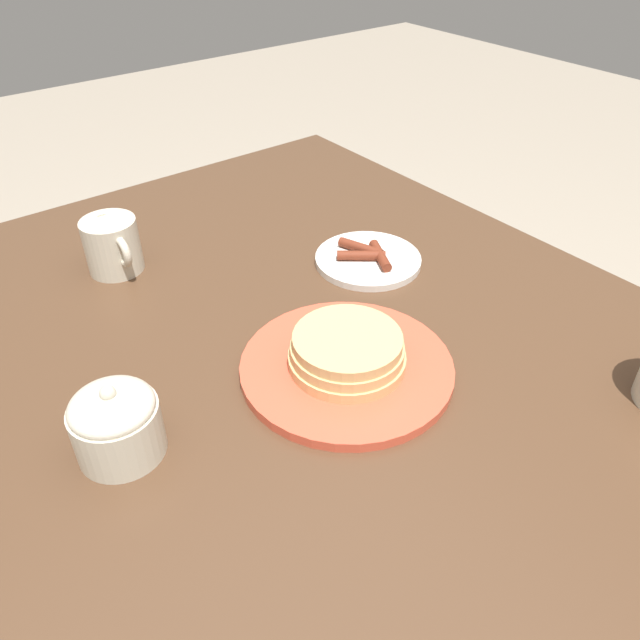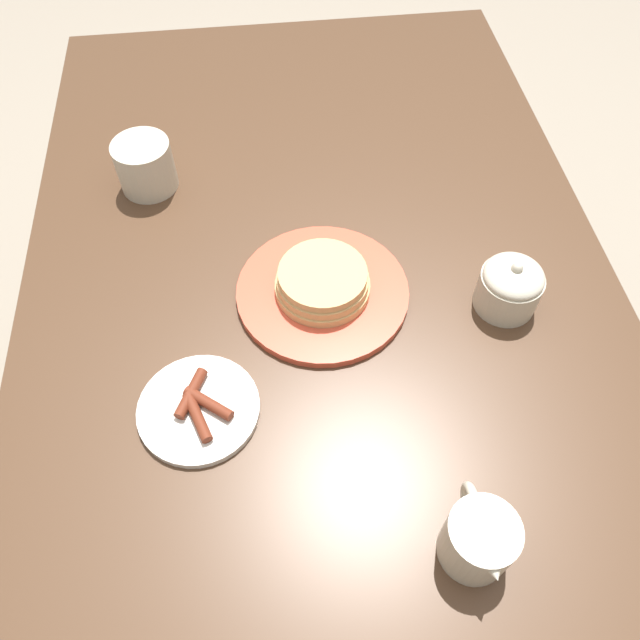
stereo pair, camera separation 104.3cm
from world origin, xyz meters
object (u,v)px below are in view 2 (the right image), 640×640
Objects in this scene: pancake_plate at (322,287)px; coffee_mug at (145,164)px; side_plate_bacon at (199,408)px; sugar_bowl at (510,286)px; creamer_pitcher at (479,540)px.

pancake_plate is 2.02× the size of coffee_mug.
sugar_bowl reaches higher than side_plate_bacon.
pancake_plate is 0.25m from sugar_bowl.
creamer_pitcher is (-0.37, -0.12, 0.02)m from pancake_plate.
side_plate_bacon is 0.36m from creamer_pitcher.
creamer_pitcher is 0.35m from sugar_bowl.
creamer_pitcher and sugar_bowl have the same top height.
sugar_bowl is at bearing -100.32° from pancake_plate.
creamer_pitcher reaches higher than pancake_plate.
creamer_pitcher is at bearing -149.74° from coffee_mug.
sugar_bowl is at bearing -22.22° from creamer_pitcher.
pancake_plate is at bearing -47.07° from side_plate_bacon.
pancake_plate is 0.24m from side_plate_bacon.
coffee_mug reaches higher than pancake_plate.
coffee_mug is (0.42, 0.07, 0.03)m from side_plate_bacon.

